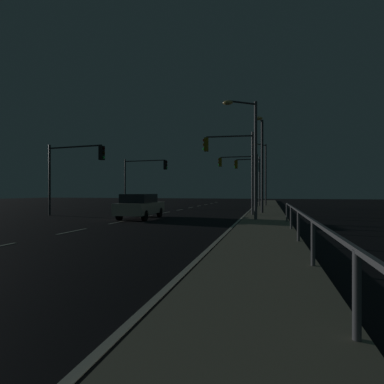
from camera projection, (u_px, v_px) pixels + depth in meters
The scene contains 14 objects.
ground_plane at pixel (149, 216), 21.14m from camera, with size 112.00×112.00×0.00m, color black.
sidewalk_right at pixel (266, 217), 19.15m from camera, with size 2.54×77.00×0.14m, color gray.
lane_markings_center at pixel (166, 213), 24.52m from camera, with size 0.14×50.00×0.01m.
lane_edge_line at pixel (247, 213), 24.37m from camera, with size 0.14×53.00×0.01m.
car at pixel (140, 206), 19.12m from camera, with size 2.02×4.48×1.57m.
traffic_light_overhead_east at pixel (231, 157), 20.71m from camera, with size 3.50×0.54×5.65m.
traffic_light_far_right at pixel (73, 164), 21.05m from camera, with size 4.78×0.64×5.11m.
traffic_light_mid_left at pixel (249, 172), 33.73m from camera, with size 2.92×0.57×5.46m.
traffic_light_near_left at pixel (143, 172), 32.33m from camera, with size 5.12×0.56×5.30m.
traffic_light_mid_right at pixel (240, 170), 32.06m from camera, with size 4.25×0.36×5.56m.
street_lamp_corner at pixel (264, 168), 34.24m from camera, with size 1.48×1.93×7.04m.
street_lamp_across_street at pixel (262, 156), 22.18m from camera, with size 0.58×1.90×6.94m.
street_lamp_far_end at pixel (250, 147), 17.00m from camera, with size 1.82×1.29×6.71m.
barrier_fence at pixel (304, 223), 7.96m from camera, with size 0.09×16.58×0.98m.
Camera 1 is at (8.19, -2.21, 1.71)m, focal length 28.15 mm.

